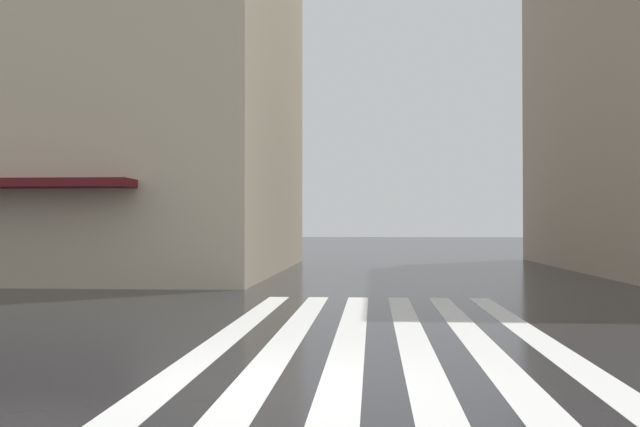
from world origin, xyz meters
name	(u,v)px	position (x,y,z in m)	size (l,w,h in m)	color
ground_plane	(273,385)	(0.00, 0.00, 0.00)	(220.00, 220.00, 0.00)	black
zebra_crossing	(381,335)	(4.00, -1.26, 0.00)	(13.00, 5.50, 0.01)	silver
haussmann_block_mid	(33,46)	(21.20, 12.72, 9.13)	(18.61, 20.48, 18.64)	beige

